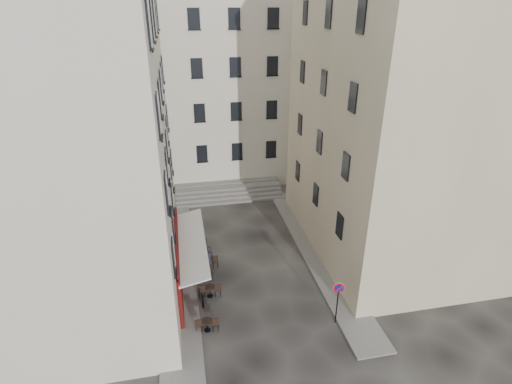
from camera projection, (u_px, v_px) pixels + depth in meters
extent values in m
plane|color=black|center=(258.00, 288.00, 23.23)|extent=(90.00, 90.00, 0.00)
cube|color=slate|center=(178.00, 257.00, 25.96)|extent=(2.00, 22.00, 0.12)
cube|color=slate|center=(315.00, 251.00, 26.66)|extent=(2.00, 18.00, 0.12)
cube|color=beige|center=(39.00, 116.00, 19.75)|extent=(12.00, 16.00, 20.00)
cube|color=tan|center=(415.00, 113.00, 24.33)|extent=(12.00, 14.00, 18.00)
cube|color=beige|center=(205.00, 77.00, 36.04)|extent=(18.00, 10.00, 18.00)
cube|color=#460C0A|center=(178.00, 262.00, 22.59)|extent=(0.25, 7.00, 3.50)
cube|color=black|center=(179.00, 267.00, 22.74)|extent=(0.06, 3.85, 2.00)
cube|color=white|center=(191.00, 243.00, 22.22)|extent=(1.58, 7.30, 0.41)
cube|color=slate|center=(230.00, 198.00, 33.73)|extent=(9.00, 1.80, 0.20)
cube|color=slate|center=(229.00, 194.00, 34.05)|extent=(9.00, 1.80, 0.20)
cube|color=slate|center=(228.00, 190.00, 34.36)|extent=(9.00, 1.80, 0.20)
cube|color=slate|center=(228.00, 185.00, 34.67)|extent=(9.00, 1.80, 0.20)
cylinder|color=black|center=(203.00, 301.00, 21.58)|extent=(0.10, 0.10, 0.90)
sphere|color=black|center=(202.00, 294.00, 21.38)|extent=(0.12, 0.12, 0.12)
cylinder|color=black|center=(199.00, 264.00, 24.68)|extent=(0.10, 0.10, 0.90)
sphere|color=black|center=(198.00, 257.00, 24.48)|extent=(0.12, 0.12, 0.12)
cylinder|color=black|center=(195.00, 235.00, 27.78)|extent=(0.10, 0.10, 0.90)
sphere|color=black|center=(195.00, 229.00, 27.58)|extent=(0.12, 0.12, 0.12)
cylinder|color=black|center=(337.00, 304.00, 20.25)|extent=(0.06, 0.06, 2.47)
cylinder|color=red|center=(339.00, 288.00, 19.82)|extent=(0.56, 0.14, 0.57)
cylinder|color=navy|center=(339.00, 288.00, 19.80)|extent=(0.41, 0.12, 0.42)
cube|color=red|center=(339.00, 289.00, 19.78)|extent=(0.33, 0.09, 0.34)
cylinder|color=black|center=(207.00, 330.00, 20.19)|extent=(0.34, 0.34, 0.02)
cylinder|color=black|center=(207.00, 325.00, 20.06)|extent=(0.05, 0.05, 0.65)
cylinder|color=black|center=(207.00, 321.00, 19.93)|extent=(0.56, 0.56, 0.04)
cube|color=black|center=(215.00, 323.00, 20.11)|extent=(0.35, 0.35, 0.84)
cube|color=black|center=(199.00, 324.00, 20.05)|extent=(0.35, 0.35, 0.84)
cylinder|color=black|center=(210.00, 296.00, 22.54)|extent=(0.35, 0.35, 0.02)
cylinder|color=black|center=(210.00, 291.00, 22.40)|extent=(0.05, 0.05, 0.68)
cylinder|color=black|center=(210.00, 287.00, 22.27)|extent=(0.59, 0.59, 0.04)
cube|color=black|center=(218.00, 290.00, 22.46)|extent=(0.37, 0.37, 0.88)
cube|color=black|center=(202.00, 291.00, 22.39)|extent=(0.37, 0.37, 0.88)
cylinder|color=black|center=(202.00, 277.00, 24.08)|extent=(0.34, 0.34, 0.02)
cylinder|color=black|center=(202.00, 273.00, 23.95)|extent=(0.05, 0.05, 0.67)
cylinder|color=black|center=(201.00, 269.00, 23.82)|extent=(0.57, 0.57, 0.04)
cube|color=black|center=(209.00, 271.00, 24.00)|extent=(0.36, 0.36, 0.86)
cube|color=black|center=(194.00, 272.00, 23.94)|extent=(0.36, 0.36, 0.86)
cylinder|color=black|center=(208.00, 267.00, 25.00)|extent=(0.36, 0.36, 0.02)
cylinder|color=black|center=(208.00, 263.00, 24.86)|extent=(0.05, 0.05, 0.71)
cylinder|color=black|center=(207.00, 258.00, 24.72)|extent=(0.61, 0.61, 0.04)
cube|color=black|center=(215.00, 261.00, 24.91)|extent=(0.38, 0.38, 0.91)
cube|color=black|center=(200.00, 262.00, 24.84)|extent=(0.38, 0.38, 0.91)
cylinder|color=black|center=(198.00, 248.00, 26.96)|extent=(0.33, 0.33, 0.02)
cylinder|color=black|center=(198.00, 244.00, 26.83)|extent=(0.05, 0.05, 0.64)
cylinder|color=black|center=(198.00, 240.00, 26.70)|extent=(0.55, 0.55, 0.04)
cube|color=black|center=(204.00, 243.00, 26.88)|extent=(0.35, 0.35, 0.82)
cube|color=black|center=(192.00, 244.00, 26.82)|extent=(0.35, 0.35, 0.82)
imported|color=black|center=(209.00, 260.00, 24.07)|extent=(0.84, 0.70, 1.96)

